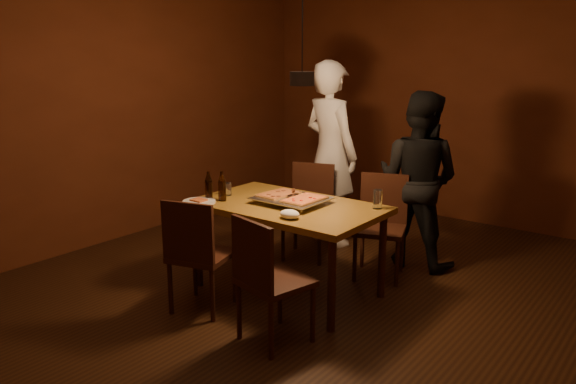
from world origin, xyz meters
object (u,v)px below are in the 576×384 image
Objects in this scene: chair_far_right at (382,216)px; beer_bottle_a at (209,185)px; chair_far_left at (310,201)px; plate_slice at (199,201)px; chair_near_left at (196,246)px; chair_near_right at (265,270)px; pendant_lamp at (302,77)px; diner_dark at (418,180)px; beer_bottle_b at (222,186)px; dining_table at (288,213)px; pizza_tray at (291,200)px; diner_white at (330,154)px.

chair_far_right is 2.31× the size of beer_bottle_a.
chair_far_right is at bearing 46.17° from beer_bottle_a.
chair_far_left is at bearing -20.87° from chair_far_right.
chair_far_right reaches higher than plate_slice.
chair_near_left is 1.94× the size of plate_slice.
chair_near_left is (-0.72, -1.55, 0.00)m from chair_far_right.
chair_near_left is 0.50m from plate_slice.
chair_far_left is 1.81m from chair_near_right.
plate_slice is at bearing -159.08° from pendant_lamp.
diner_dark is 1.67m from pendant_lamp.
pendant_lamp reaches higher than beer_bottle_b.
chair_far_right is (0.42, 0.82, -0.14)m from dining_table.
dining_table is 2.98× the size of chair_near_right.
beer_bottle_b is at bearing 29.57° from chair_far_right.
chair_far_right is 0.98× the size of pizza_tray.
beer_bottle_b is 1.14m from pendant_lamp.
beer_bottle_b reaches higher than pizza_tray.
dining_table is 0.93× the size of diner_dark.
chair_far_left is 2.27× the size of beer_bottle_a.
diner_white is (-0.43, 1.23, 0.16)m from pizza_tray.
chair_far_left is 0.91m from pizza_tray.
chair_far_left reaches higher than pizza_tray.
chair_far_right is at bearing 63.03° from dining_table.
chair_far_left is 1.57m from chair_near_left.
pendant_lamp is at bearing -31.49° from pizza_tray.
chair_far_left is 1.97× the size of plate_slice.
beer_bottle_a is at bearing 59.03° from chair_far_left.
plate_slice is (-1.02, 0.39, 0.22)m from chair_near_right.
pendant_lamp is at bearing 103.83° from chair_far_left.
chair_far_right is 2.19× the size of beer_bottle_b.
plate_slice is at bearing 61.51° from chair_far_left.
chair_far_right is 1.54m from pendant_lamp.
pizza_tray is (-0.41, 0.83, 0.24)m from chair_near_right.
plate_slice is 0.14× the size of diner_white.
chair_near_right is at bearing -62.10° from dining_table.
chair_far_left and chair_far_right have the same top height.
diner_dark is at bearing -167.39° from diner_white.
beer_bottle_b is at bearing -153.58° from dining_table.
pendant_lamp reaches higher than chair_near_left.
pendant_lamp is (0.81, 0.31, 1.00)m from plate_slice.
pizza_tray is (0.38, -0.80, 0.24)m from chair_far_left.
chair_near_left is 0.86m from pizza_tray.
pizza_tray is at bearing 129.58° from chair_near_right.
plate_slice is at bearing 30.35° from chair_far_right.
chair_near_right is at bearing 70.25° from chair_far_right.
pendant_lamp is at bearing 35.62° from chair_near_left.
dining_table is 1.11m from pendant_lamp.
plate_slice is at bearing 54.17° from diner_dark.
dining_table is 2.73× the size of pizza_tray.
chair_near_right is at bearing -26.69° from beer_bottle_a.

